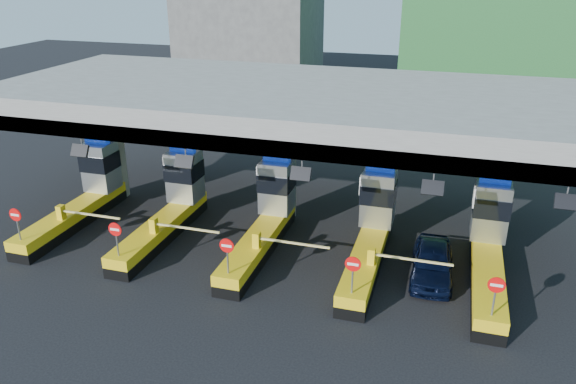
# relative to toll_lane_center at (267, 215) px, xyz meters

# --- Properties ---
(ground) EXTENTS (120.00, 120.00, 0.00)m
(ground) POSITION_rel_toll_lane_center_xyz_m (-0.00, -0.28, -1.40)
(ground) COLOR black
(ground) RESTS_ON ground
(toll_canopy) EXTENTS (28.00, 12.09, 7.00)m
(toll_canopy) POSITION_rel_toll_lane_center_xyz_m (-0.00, 2.59, 4.74)
(toll_canopy) COLOR slate
(toll_canopy) RESTS_ON ground
(toll_lane_far_left) EXTENTS (4.43, 8.00, 4.16)m
(toll_lane_far_left) POSITION_rel_toll_lane_center_xyz_m (-10.00, 0.00, 0.00)
(toll_lane_far_left) COLOR black
(toll_lane_far_left) RESTS_ON ground
(toll_lane_left) EXTENTS (4.43, 8.00, 4.16)m
(toll_lane_left) POSITION_rel_toll_lane_center_xyz_m (-5.00, 0.00, 0.00)
(toll_lane_left) COLOR black
(toll_lane_left) RESTS_ON ground
(toll_lane_center) EXTENTS (4.43, 8.00, 4.16)m
(toll_lane_center) POSITION_rel_toll_lane_center_xyz_m (0.00, 0.00, 0.00)
(toll_lane_center) COLOR black
(toll_lane_center) RESTS_ON ground
(toll_lane_right) EXTENTS (4.43, 8.00, 4.16)m
(toll_lane_right) POSITION_rel_toll_lane_center_xyz_m (5.00, 0.00, 0.00)
(toll_lane_right) COLOR black
(toll_lane_right) RESTS_ON ground
(toll_lane_far_right) EXTENTS (4.43, 8.00, 4.16)m
(toll_lane_far_right) POSITION_rel_toll_lane_center_xyz_m (10.00, 0.00, 0.00)
(toll_lane_far_right) COLOR black
(toll_lane_far_right) RESTS_ON ground
(van) EXTENTS (1.87, 4.37, 1.47)m
(van) POSITION_rel_toll_lane_center_xyz_m (7.77, -1.16, -0.66)
(van) COLOR black
(van) RESTS_ON ground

